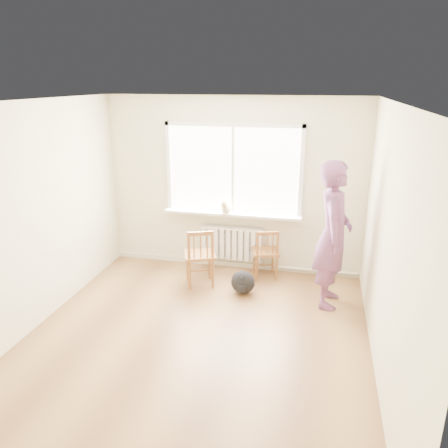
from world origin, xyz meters
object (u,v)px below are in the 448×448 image
Objects in this scene: person at (333,235)px; backpack at (243,282)px; chair_left at (200,257)px; cat at (226,207)px; chair_right at (266,254)px.

person reaches higher than backpack.
backpack is at bearing 92.76° from person.
chair_left is 0.45× the size of person.
person is 5.24× the size of cat.
chair_left is at bearing -105.73° from cat.
cat reaches higher than backpack.
person reaches higher than chair_right.
person reaches higher than cat.
chair_right is 2.34× the size of backpack.
chair_left is 0.90m from cat.
backpack is (0.40, -0.71, -0.88)m from cat.
chair_right is 0.93m from cat.
chair_left reaches higher than chair_right.
cat is 1.20m from backpack.
chair_right is (0.90, 0.47, -0.05)m from chair_left.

